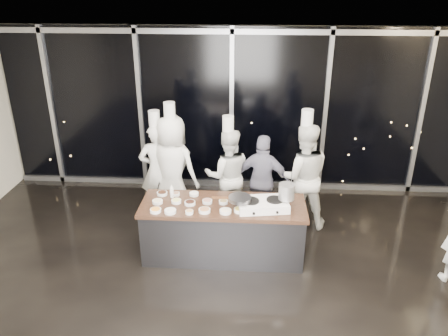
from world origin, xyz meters
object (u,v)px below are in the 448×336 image
object	(u,v)px
frying_pan	(239,199)
chef_left	(172,168)
guest	(263,181)
chef_right	(303,176)
chef_far_left	(158,169)
chef_center	(228,175)
demo_counter	(223,230)
stove	(263,204)
stock_pot	(287,192)

from	to	relation	value
frying_pan	chef_left	world-z (taller)	chef_left
guest	chef_right	world-z (taller)	chef_right
frying_pan	chef_far_left	world-z (taller)	chef_far_left
chef_left	chef_center	xyz separation A→B (m)	(0.97, 0.00, -0.11)
demo_counter	stove	bearing A→B (deg)	-8.41
frying_pan	guest	distance (m)	1.22
stove	chef_far_left	distance (m)	2.26
chef_left	guest	distance (m)	1.59
chef_left	chef_right	distance (m)	2.24
chef_far_left	chef_left	bearing A→B (deg)	147.76
demo_counter	stock_pot	size ratio (longest dim) A/B	10.61
chef_right	guest	bearing A→B (deg)	-1.90
stove	frying_pan	distance (m)	0.36
stove	stock_pot	world-z (taller)	stock_pot
chef_far_left	guest	distance (m)	1.87
guest	demo_counter	bearing A→B (deg)	72.86
stock_pot	frying_pan	bearing A→B (deg)	-172.21
stock_pot	chef_center	xyz separation A→B (m)	(-0.92, 1.19, -0.30)
stock_pot	chef_right	size ratio (longest dim) A/B	0.11
demo_counter	stock_pot	xyz separation A→B (m)	(0.92, -0.03, 0.70)
stove	guest	size ratio (longest dim) A/B	0.48
guest	chef_center	bearing A→B (deg)	0.54
demo_counter	chef_left	distance (m)	1.58
chef_center	stock_pot	bearing A→B (deg)	121.03
chef_far_left	stock_pot	bearing A→B (deg)	133.68
demo_counter	chef_center	bearing A→B (deg)	89.71
stock_pot	chef_far_left	bearing A→B (deg)	149.60
chef_center	guest	world-z (taller)	chef_center
guest	chef_right	size ratio (longest dim) A/B	0.78
stove	chef_left	size ratio (longest dim) A/B	0.37
stock_pot	chef_right	distance (m)	1.13
stock_pot	chef_far_left	xyz separation A→B (m)	(-2.17, 1.27, -0.27)
chef_left	chef_center	size ratio (longest dim) A/B	1.11
frying_pan	demo_counter	bearing A→B (deg)	143.15
frying_pan	guest	size ratio (longest dim) A/B	0.37
chef_center	chef_far_left	bearing A→B (deg)	-10.14
chef_left	chef_center	distance (m)	0.97
stove	guest	world-z (taller)	guest
frying_pan	chef_right	xyz separation A→B (m)	(1.03, 1.15, -0.13)
demo_counter	chef_right	bearing A→B (deg)	38.67
chef_left	guest	world-z (taller)	chef_left
frying_pan	chef_center	size ratio (longest dim) A/B	0.31
chef_right	chef_far_left	bearing A→B (deg)	-7.36
stove	stock_pot	bearing A→B (deg)	-0.55
frying_pan	chef_left	size ratio (longest dim) A/B	0.28
stock_pot	chef_right	xyz separation A→B (m)	(0.35, 1.05, -0.22)
chef_far_left	chef_left	size ratio (longest dim) A/B	0.92
stock_pot	chef_right	world-z (taller)	chef_right
chef_left	chef_right	xyz separation A→B (m)	(2.24, -0.13, -0.02)
frying_pan	chef_right	world-z (taller)	chef_right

